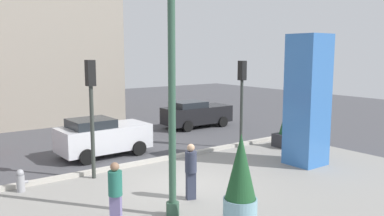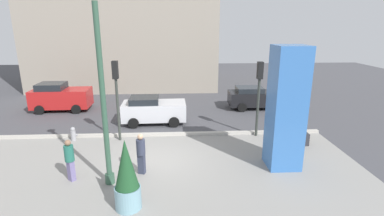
% 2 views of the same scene
% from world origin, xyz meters
% --- Properties ---
extents(ground_plane, '(60.00, 60.00, 0.00)m').
position_xyz_m(ground_plane, '(0.00, 4.00, 0.00)').
color(ground_plane, '#47474C').
extents(plaza_pavement, '(18.00, 10.00, 0.02)m').
position_xyz_m(plaza_pavement, '(0.00, -2.00, 0.00)').
color(plaza_pavement, gray).
rests_on(plaza_pavement, ground_plane).
extents(curb_strip, '(18.00, 0.24, 0.16)m').
position_xyz_m(curb_strip, '(0.00, 3.12, 0.08)').
color(curb_strip, '#B7B2A8').
rests_on(curb_strip, ground_plane).
extents(lamp_post, '(0.44, 0.44, 7.05)m').
position_xyz_m(lamp_post, '(-1.70, -1.87, 3.44)').
color(lamp_post, '#335642').
rests_on(lamp_post, ground_plane).
extents(art_pillar_blue, '(1.33, 1.33, 5.20)m').
position_xyz_m(art_pillar_blue, '(5.50, -0.75, 2.60)').
color(art_pillar_blue, '#3870BC').
rests_on(art_pillar_blue, ground_plane).
extents(potted_plant_by_pillar, '(0.95, 0.95, 1.88)m').
position_xyz_m(potted_plant_by_pillar, '(7.16, 1.69, 0.76)').
color(potted_plant_by_pillar, '#2D2D33').
rests_on(potted_plant_by_pillar, ground_plane).
extents(potted_plant_near_right, '(0.88, 0.88, 2.48)m').
position_xyz_m(potted_plant_near_right, '(-0.73, -3.52, 1.18)').
color(potted_plant_near_right, '#7AA8B7').
rests_on(potted_plant_near_right, ground_plane).
extents(fire_hydrant, '(0.36, 0.26, 0.75)m').
position_xyz_m(fire_hydrant, '(-4.58, 2.68, 0.37)').
color(fire_hydrant, '#99999E').
rests_on(fire_hydrant, ground_plane).
extents(traffic_light_corner, '(0.28, 0.42, 4.23)m').
position_xyz_m(traffic_light_corner, '(-2.12, 2.60, 2.87)').
color(traffic_light_corner, '#333833').
rests_on(traffic_light_corner, ground_plane).
extents(traffic_light_far_side, '(0.28, 0.42, 4.11)m').
position_xyz_m(traffic_light_far_side, '(5.33, 2.84, 2.79)').
color(traffic_light_far_side, '#333833').
rests_on(traffic_light_far_side, ground_plane).
extents(car_curb_east, '(3.93, 2.13, 1.68)m').
position_xyz_m(car_curb_east, '(-0.53, 5.37, 0.86)').
color(car_curb_east, silver).
rests_on(car_curb_east, ground_plane).
extents(car_far_lane, '(4.01, 2.17, 2.00)m').
position_xyz_m(car_far_lane, '(-7.34, 8.55, 0.99)').
color(car_far_lane, red).
rests_on(car_far_lane, ground_plane).
extents(car_curb_west, '(4.22, 2.04, 1.60)m').
position_xyz_m(car_curb_west, '(6.80, 8.30, 0.82)').
color(car_curb_west, black).
rests_on(car_curb_west, ground_plane).
extents(pedestrian_on_sidewalk, '(0.51, 0.51, 1.72)m').
position_xyz_m(pedestrian_on_sidewalk, '(-3.26, -1.56, 0.96)').
color(pedestrian_on_sidewalk, slate).
rests_on(pedestrian_on_sidewalk, ground_plane).
extents(pedestrian_crossing, '(0.45, 0.45, 1.75)m').
position_xyz_m(pedestrian_crossing, '(-0.54, -1.14, 0.97)').
color(pedestrian_crossing, '#33384C').
rests_on(pedestrian_crossing, ground_plane).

